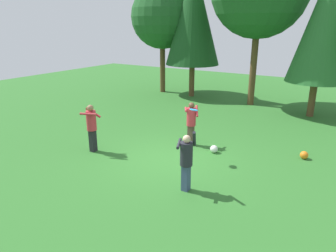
{
  "coord_description": "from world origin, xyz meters",
  "views": [
    {
      "loc": [
        5.03,
        -8.13,
        4.32
      ],
      "look_at": [
        -0.25,
        0.39,
        1.05
      ],
      "focal_mm": 33.18,
      "sensor_mm": 36.0,
      "label": 1
    }
  ],
  "objects": [
    {
      "name": "person_thrower",
      "position": [
        1.46,
        -1.44,
        0.95
      ],
      "size": [
        0.62,
        0.61,
        1.76
      ],
      "rotation": [
        0.0,
        0.0,
        1.96
      ],
      "color": "#38476B",
      "rests_on": "ground_plane"
    },
    {
      "name": "person_catcher",
      "position": [
        -0.01,
        1.63,
        0.97
      ],
      "size": [
        0.69,
        0.72,
        1.64
      ],
      "rotation": [
        0.0,
        0.0,
        -1.04
      ],
      "color": "#4C382D",
      "rests_on": "ground_plane"
    },
    {
      "name": "tree_far_left",
      "position": [
        -6.23,
        9.36,
        4.79
      ],
      "size": [
        3.98,
        3.98,
        6.8
      ],
      "color": "brown",
      "rests_on": "ground_plane"
    },
    {
      "name": "tree_right",
      "position": [
        3.22,
        8.21,
        4.19
      ],
      "size": [
        2.81,
        2.81,
        6.7
      ],
      "color": "brown",
      "rests_on": "ground_plane"
    },
    {
      "name": "ball_orange",
      "position": [
        3.86,
        2.5,
        0.13
      ],
      "size": [
        0.27,
        0.27,
        0.27
      ],
      "primitive_type": "sphere",
      "color": "orange",
      "rests_on": "ground_plane"
    },
    {
      "name": "frisbee",
      "position": [
        0.68,
        0.45,
        1.73
      ],
      "size": [
        0.36,
        0.36,
        0.08
      ],
      "color": "#2393D1"
    },
    {
      "name": "tree_left",
      "position": [
        -3.94,
        9.19,
        4.87
      ],
      "size": [
        3.26,
        3.26,
        7.79
      ],
      "color": "brown",
      "rests_on": "ground_plane"
    },
    {
      "name": "ball_white",
      "position": [
        1.05,
        1.39,
        0.14
      ],
      "size": [
        0.27,
        0.27,
        0.27
      ],
      "primitive_type": "sphere",
      "color": "white",
      "rests_on": "ground_plane"
    },
    {
      "name": "ground_plane",
      "position": [
        0.0,
        0.0,
        0.0
      ],
      "size": [
        40.0,
        40.0,
        0.0
      ],
      "primitive_type": "plane",
      "color": "#2D6B28"
    },
    {
      "name": "person_bystander",
      "position": [
        -2.68,
        -0.76,
        1.02
      ],
      "size": [
        0.7,
        0.65,
        1.71
      ],
      "rotation": [
        0.0,
        0.0,
        0.35
      ],
      "color": "black",
      "rests_on": "ground_plane"
    }
  ]
}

